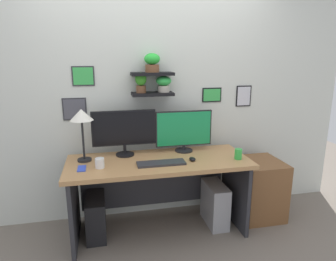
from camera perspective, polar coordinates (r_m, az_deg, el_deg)
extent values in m
plane|color=#70665B|center=(3.17, -1.66, -18.53)|extent=(8.00, 8.00, 0.00)
cube|color=silver|center=(3.12, -3.35, 7.51)|extent=(4.40, 0.04, 2.70)
cube|color=black|center=(3.01, -2.98, 7.01)|extent=(0.42, 0.20, 0.03)
cube|color=black|center=(2.99, -3.03, 10.79)|extent=(0.42, 0.20, 0.03)
cylinder|color=brown|center=(2.98, -5.18, 7.89)|extent=(0.10, 0.10, 0.07)
ellipsoid|color=green|center=(2.97, -5.22, 9.80)|extent=(0.11, 0.11, 0.13)
cylinder|color=#B2A899|center=(3.02, -0.84, 7.98)|extent=(0.12, 0.12, 0.07)
ellipsoid|color=green|center=(3.01, -0.84, 9.50)|extent=(0.15, 0.15, 0.10)
cylinder|color=brown|center=(2.98, -3.05, 11.79)|extent=(0.14, 0.14, 0.07)
ellipsoid|color=green|center=(2.98, -3.07, 13.55)|extent=(0.16, 0.16, 0.11)
cube|color=#2D2D33|center=(3.05, -15.94, 10.00)|extent=(0.21, 0.02, 0.19)
cube|color=green|center=(3.04, -15.95, 9.99)|extent=(0.19, 0.00, 0.17)
cube|color=black|center=(3.28, 8.37, 6.77)|extent=(0.21, 0.02, 0.15)
cube|color=green|center=(3.27, 8.42, 6.75)|extent=(0.19, 0.00, 0.13)
cube|color=#2D2D33|center=(3.10, -17.45, 3.95)|extent=(0.23, 0.02, 0.22)
cube|color=#4C4C56|center=(3.09, -17.47, 3.92)|extent=(0.21, 0.00, 0.20)
cube|color=black|center=(3.43, 14.25, 6.42)|extent=(0.17, 0.02, 0.23)
cube|color=silver|center=(3.42, 14.32, 6.40)|extent=(0.15, 0.00, 0.21)
cube|color=tan|center=(2.84, -1.77, -6.03)|extent=(1.72, 0.68, 0.04)
cube|color=#2D2D33|center=(2.97, -17.53, -13.71)|extent=(0.04, 0.62, 0.71)
cube|color=#2D2D33|center=(3.22, 12.71, -11.12)|extent=(0.04, 0.62, 0.71)
cube|color=#2D2D33|center=(3.24, -2.71, -9.88)|extent=(1.52, 0.02, 0.50)
cylinder|color=black|center=(2.99, -8.23, -4.54)|extent=(0.18, 0.18, 0.02)
cylinder|color=black|center=(2.98, -8.27, -3.49)|extent=(0.03, 0.03, 0.10)
cube|color=black|center=(2.93, -8.43, 0.49)|extent=(0.62, 0.02, 0.35)
cube|color=black|center=(2.92, -8.41, 0.43)|extent=(0.60, 0.00, 0.32)
cylinder|color=black|center=(3.09, 3.04, -3.81)|extent=(0.18, 0.18, 0.02)
cylinder|color=black|center=(3.08, 3.05, -3.21)|extent=(0.03, 0.03, 0.05)
cube|color=black|center=(3.04, 3.05, 0.40)|extent=(0.58, 0.02, 0.36)
cube|color=#198C4C|center=(3.02, 3.12, 0.34)|extent=(0.56, 0.00, 0.34)
cube|color=#2D2D33|center=(2.72, -1.29, -6.28)|extent=(0.44, 0.14, 0.02)
ellipsoid|color=black|center=(2.82, 4.70, -5.47)|extent=(0.06, 0.09, 0.03)
cylinder|color=black|center=(2.91, -15.69, -5.42)|extent=(0.13, 0.13, 0.02)
cylinder|color=black|center=(2.86, -15.95, -1.74)|extent=(0.02, 0.02, 0.37)
cone|color=white|center=(2.80, -16.28, 2.91)|extent=(0.21, 0.21, 0.10)
cube|color=blue|center=(2.72, -16.20, -7.00)|extent=(0.07, 0.14, 0.01)
cylinder|color=white|center=(2.69, -12.94, -6.10)|extent=(0.08, 0.08, 0.09)
cylinder|color=green|center=(2.92, 13.32, -4.40)|extent=(0.07, 0.07, 0.10)
cube|color=brown|center=(3.43, 17.03, -10.55)|extent=(0.44, 0.50, 0.63)
cube|color=black|center=(3.07, -13.62, -15.73)|extent=(0.18, 0.40, 0.40)
cube|color=#99999E|center=(3.21, 8.98, -13.73)|extent=(0.18, 0.40, 0.44)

